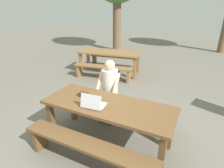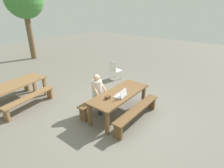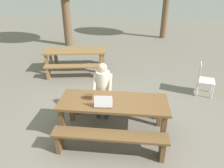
% 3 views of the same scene
% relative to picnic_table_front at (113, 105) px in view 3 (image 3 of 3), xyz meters
% --- Properties ---
extents(ground_plane, '(30.00, 30.00, 0.00)m').
position_rel_picnic_table_front_xyz_m(ground_plane, '(0.00, 0.00, -0.66)').
color(ground_plane, slate).
extents(picnic_table_front, '(2.17, 0.83, 0.76)m').
position_rel_picnic_table_front_xyz_m(picnic_table_front, '(0.00, 0.00, 0.00)').
color(picnic_table_front, brown).
rests_on(picnic_table_front, ground).
extents(bench_near, '(2.09, 0.30, 0.47)m').
position_rel_picnic_table_front_xyz_m(bench_near, '(0.00, -0.65, -0.30)').
color(bench_near, brown).
rests_on(bench_near, ground).
extents(bench_far, '(2.09, 0.30, 0.47)m').
position_rel_picnic_table_front_xyz_m(bench_far, '(0.00, 0.65, -0.30)').
color(bench_far, brown).
rests_on(bench_far, ground).
extents(laptop, '(0.36, 0.31, 0.24)m').
position_rel_picnic_table_front_xyz_m(laptop, '(-0.17, -0.18, 0.16)').
color(laptop, silver).
rests_on(laptop, picnic_table_front).
extents(small_pouch, '(0.16, 0.10, 0.08)m').
position_rel_picnic_table_front_xyz_m(small_pouch, '(-0.51, 0.05, 0.14)').
color(small_pouch, '#4C331E').
rests_on(small_pouch, picnic_table_front).
extents(person_seated, '(0.43, 0.42, 1.30)m').
position_rel_picnic_table_front_xyz_m(person_seated, '(-0.30, 0.62, 0.11)').
color(person_seated, '#333847').
rests_on(person_seated, ground).
extents(plastic_chair, '(0.53, 0.53, 0.89)m').
position_rel_picnic_table_front_xyz_m(plastic_chair, '(2.32, 1.94, -0.19)').
color(plastic_chair, white).
rests_on(plastic_chair, ground).
extents(picnic_table_mid, '(2.20, 1.14, 0.77)m').
position_rel_picnic_table_front_xyz_m(picnic_table_mid, '(-1.65, 3.24, 0.00)').
color(picnic_table_mid, olive).
rests_on(picnic_table_mid, ground).
extents(bench_mid_south, '(1.91, 0.59, 0.45)m').
position_rel_picnic_table_front_xyz_m(bench_mid_south, '(-1.55, 2.58, -0.32)').
color(bench_mid_south, olive).
rests_on(bench_mid_south, ground).
extents(bench_mid_north, '(1.91, 0.59, 0.45)m').
position_rel_picnic_table_front_xyz_m(bench_mid_north, '(-1.75, 3.90, -0.32)').
color(bench_mid_north, olive).
rests_on(bench_mid_north, ground).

